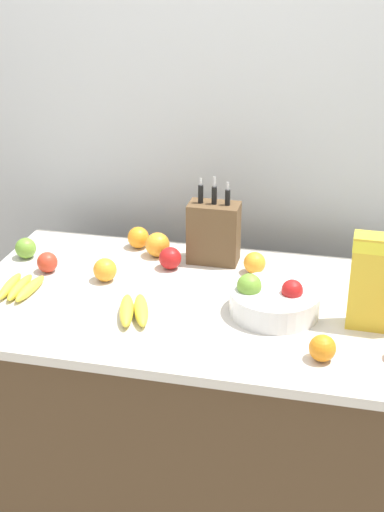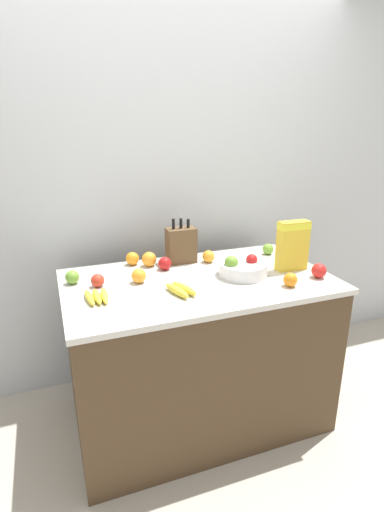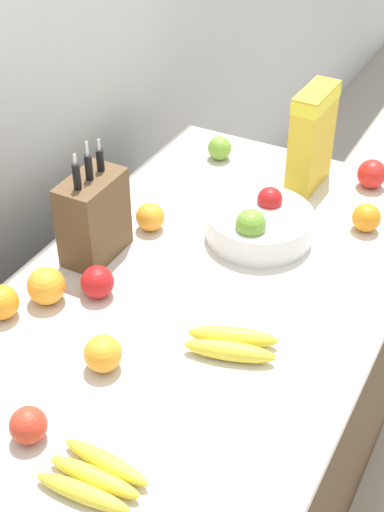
{
  "view_description": "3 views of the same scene",
  "coord_description": "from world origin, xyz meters",
  "views": [
    {
      "loc": [
        0.44,
        -1.93,
        1.97
      ],
      "look_at": [
        -0.02,
        0.05,
        1.04
      ],
      "focal_mm": 50.0,
      "sensor_mm": 36.0,
      "label": 1
    },
    {
      "loc": [
        -0.74,
        -1.89,
        1.74
      ],
      "look_at": [
        -0.03,
        0.01,
        1.04
      ],
      "focal_mm": 28.0,
      "sensor_mm": 36.0,
      "label": 2
    },
    {
      "loc": [
        -1.14,
        -0.58,
        1.96
      ],
      "look_at": [
        0.02,
        0.04,
        0.98
      ],
      "focal_mm": 50.0,
      "sensor_mm": 36.0,
      "label": 3
    }
  ],
  "objects": [
    {
      "name": "orange_back_center",
      "position": [
        -0.29,
        0.34,
        0.95
      ],
      "size": [
        0.08,
        0.08,
        0.08
      ],
      "primitive_type": "sphere",
      "color": "orange",
      "rests_on": "counter"
    },
    {
      "name": "orange_mid_left",
      "position": [
        0.15,
        0.23,
        0.95
      ],
      "size": [
        0.07,
        0.07,
        0.07
      ],
      "primitive_type": "sphere",
      "color": "orange",
      "rests_on": "counter"
    },
    {
      "name": "fruit_bowl",
      "position": [
        0.25,
        -0.04,
        0.95
      ],
      "size": [
        0.27,
        0.27,
        0.12
      ],
      "color": "silver",
      "rests_on": "counter"
    },
    {
      "name": "orange_front_center",
      "position": [
        0.41,
        -0.26,
        0.95
      ],
      "size": [
        0.07,
        0.07,
        0.07
      ],
      "primitive_type": "sphere",
      "color": "orange",
      "rests_on": "counter"
    },
    {
      "name": "orange_mid_right",
      "position": [
        -0.2,
        0.29,
        0.95
      ],
      "size": [
        0.09,
        0.09,
        0.09
      ],
      "primitive_type": "sphere",
      "color": "orange",
      "rests_on": "counter"
    },
    {
      "name": "knife_block",
      "position": [
        -0.0,
        0.29,
        1.02
      ],
      "size": [
        0.17,
        0.1,
        0.31
      ],
      "color": "brown",
      "rests_on": "counter"
    },
    {
      "name": "apple_front",
      "position": [
        0.63,
        -0.21,
        0.95
      ],
      "size": [
        0.08,
        0.08,
        0.08
      ],
      "primitive_type": "sphere",
      "color": "red",
      "rests_on": "counter"
    },
    {
      "name": "apple_leftmost",
      "position": [
        0.57,
        0.23,
        0.95
      ],
      "size": [
        0.07,
        0.07,
        0.07
      ],
      "primitive_type": "sphere",
      "color": "#6B9E33",
      "rests_on": "counter"
    },
    {
      "name": "orange_front_right",
      "position": [
        -0.32,
        0.06,
        0.95
      ],
      "size": [
        0.08,
        0.08,
        0.08
      ],
      "primitive_type": "sphere",
      "color": "orange",
      "rests_on": "counter"
    },
    {
      "name": "wall_back",
      "position": [
        0.0,
        0.64,
        1.3
      ],
      "size": [
        9.0,
        0.06,
        2.6
      ],
      "color": "silver",
      "rests_on": "ground_plane"
    },
    {
      "name": "ground_plane",
      "position": [
        0.0,
        0.0,
        0.0
      ],
      "size": [
        14.0,
        14.0,
        0.0
      ],
      "primitive_type": "plane",
      "color": "#B2A899"
    },
    {
      "name": "counter",
      "position": [
        0.0,
        0.0,
        0.46
      ],
      "size": [
        1.45,
        0.84,
        0.91
      ],
      "color": "#4C3823",
      "rests_on": "ground_plane"
    },
    {
      "name": "banana_bunch_right",
      "position": [
        -0.15,
        -0.15,
        0.93
      ],
      "size": [
        0.14,
        0.21,
        0.04
      ],
      "rotation": [
        0.0,
        0.0,
        4.99
      ],
      "color": "yellow",
      "rests_on": "counter"
    },
    {
      "name": "apple_by_knife_block",
      "position": [
        -0.65,
        0.17,
        0.95
      ],
      "size": [
        0.07,
        0.07,
        0.07
      ],
      "primitive_type": "sphere",
      "color": "#6B9E33",
      "rests_on": "counter"
    },
    {
      "name": "banana_bunch_left",
      "position": [
        -0.56,
        -0.08,
        0.93
      ],
      "size": [
        0.12,
        0.18,
        0.03
      ],
      "rotation": [
        0.0,
        0.0,
        1.55
      ],
      "color": "yellow",
      "rests_on": "counter"
    },
    {
      "name": "apple_near_bananas",
      "position": [
        -0.13,
        0.2,
        0.95
      ],
      "size": [
        0.08,
        0.08,
        0.08
      ],
      "primitive_type": "sphere",
      "color": "red",
      "rests_on": "counter"
    },
    {
      "name": "cereal_box",
      "position": [
        0.56,
        -0.05,
        1.07
      ],
      "size": [
        0.18,
        0.08,
        0.29
      ],
      "rotation": [
        0.0,
        0.0,
        -0.03
      ],
      "color": "gold",
      "rests_on": "counter"
    },
    {
      "name": "apple_rightmost",
      "position": [
        -0.53,
        0.08,
        0.95
      ],
      "size": [
        0.07,
        0.07,
        0.07
      ],
      "primitive_type": "sphere",
      "color": "red",
      "rests_on": "counter"
    }
  ]
}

